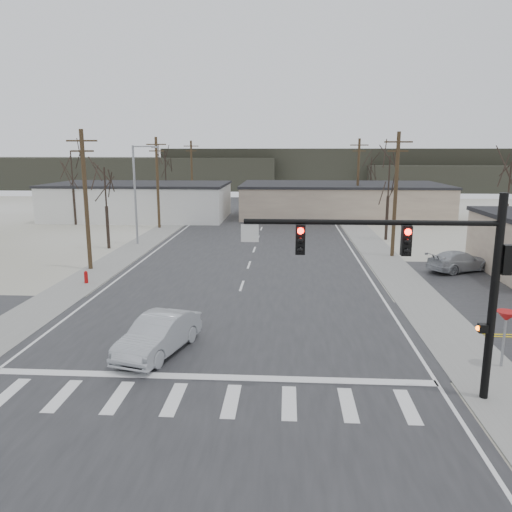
{
  "coord_description": "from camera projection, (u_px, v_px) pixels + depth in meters",
  "views": [
    {
      "loc": [
        2.85,
        -22.73,
        8.52
      ],
      "look_at": [
        1.09,
        5.2,
        2.6
      ],
      "focal_mm": 35.0,
      "sensor_mm": 36.0,
      "label": 1
    }
  ],
  "objects": [
    {
      "name": "upole_left_b",
      "position": [
        86.0,
        198.0,
        35.48
      ],
      "size": [
        2.2,
        0.3,
        10.0
      ],
      "color": "#43321F",
      "rests_on": "ground"
    },
    {
      "name": "upole_right_a",
      "position": [
        396.0,
        193.0,
        39.92
      ],
      "size": [
        2.2,
        0.3,
        10.0
      ],
      "color": "#43321F",
      "rests_on": "ground"
    },
    {
      "name": "hill_center",
      "position": [
        340.0,
        168.0,
        116.02
      ],
      "size": [
        80.0,
        18.0,
        9.0
      ],
      "primitive_type": "cube",
      "color": "#333026",
      "rests_on": "ground"
    },
    {
      "name": "cross_road",
      "position": [
        227.0,
        330.0,
        24.13
      ],
      "size": [
        90.0,
        10.0,
        0.04
      ],
      "primitive_type": "cube",
      "color": "#262628",
      "rests_on": "ground"
    },
    {
      "name": "tree_left_mid",
      "position": [
        72.0,
        171.0,
        57.39
      ],
      "size": [
        3.96,
        3.96,
        8.82
      ],
      "color": "#2E231C",
      "rests_on": "ground"
    },
    {
      "name": "traffic_signal_mast",
      "position": [
        438.0,
        268.0,
        16.63
      ],
      "size": [
        8.95,
        0.43,
        7.2
      ],
      "color": "black",
      "rests_on": "ground"
    },
    {
      "name": "streetlight_main",
      "position": [
        137.0,
        189.0,
        45.23
      ],
      "size": [
        2.4,
        0.25,
        9.0
      ],
      "color": "gray",
      "rests_on": "ground"
    },
    {
      "name": "hill_left",
      "position": [
        124.0,
        173.0,
        115.4
      ],
      "size": [
        70.0,
        18.0,
        7.0
      ],
      "primitive_type": "cube",
      "color": "#333026",
      "rests_on": "ground"
    },
    {
      "name": "upole_left_d",
      "position": [
        192.0,
        173.0,
        74.54
      ],
      "size": [
        2.2,
        0.3,
        10.0
      ],
      "color": "#43321F",
      "rests_on": "ground"
    },
    {
      "name": "building_right_far",
      "position": [
        341.0,
        200.0,
        66.04
      ],
      "size": [
        26.3,
        14.3,
        4.3
      ],
      "color": "#B9A78D",
      "rests_on": "ground"
    },
    {
      "name": "sidewalk_right",
      "position": [
        377.0,
        251.0,
        43.01
      ],
      "size": [
        3.0,
        90.0,
        0.06
      ],
      "primitive_type": "cube",
      "color": "gray",
      "rests_on": "ground"
    },
    {
      "name": "ground",
      "position": [
        227.0,
        330.0,
        24.14
      ],
      "size": [
        140.0,
        140.0,
        0.0
      ],
      "primitive_type": "plane",
      "color": "silver",
      "rests_on": "ground"
    },
    {
      "name": "building_left_far",
      "position": [
        140.0,
        201.0,
        63.71
      ],
      "size": [
        22.3,
        12.3,
        4.5
      ],
      "color": "silver",
      "rests_on": "ground"
    },
    {
      "name": "hill_right",
      "position": [
        505.0,
        178.0,
        108.37
      ],
      "size": [
        60.0,
        18.0,
        5.5
      ],
      "primitive_type": "cube",
      "color": "#333026",
      "rests_on": "ground"
    },
    {
      "name": "tree_lot",
      "position": [
        509.0,
        185.0,
        43.11
      ],
      "size": [
        3.52,
        3.52,
        7.84
      ],
      "color": "#2E231C",
      "rests_on": "ground"
    },
    {
      "name": "tree_left_far",
      "position": [
        165.0,
        167.0,
        68.62
      ],
      "size": [
        3.96,
        3.96,
        8.82
      ],
      "color": "#2E231C",
      "rests_on": "ground"
    },
    {
      "name": "fire_hydrant",
      "position": [
        86.0,
        277.0,
        32.48
      ],
      "size": [
        0.24,
        0.24,
        0.87
      ],
      "color": "#A50C0C",
      "rests_on": "ground"
    },
    {
      "name": "sidewalk_left",
      "position": [
        135.0,
        248.0,
        44.31
      ],
      "size": [
        3.0,
        90.0,
        0.06
      ],
      "primitive_type": "cube",
      "color": "gray",
      "rests_on": "ground"
    },
    {
      "name": "tree_right_far",
      "position": [
        371.0,
        171.0,
        72.83
      ],
      "size": [
        3.52,
        3.52,
        7.84
      ],
      "color": "#2E231C",
      "rests_on": "ground"
    },
    {
      "name": "car_far_a",
      "position": [
        277.0,
        212.0,
        64.22
      ],
      "size": [
        3.78,
        5.2,
        1.4
      ],
      "primitive_type": "imported",
      "rotation": [
        0.0,
        0.0,
        2.72
      ],
      "color": "black",
      "rests_on": "main_road"
    },
    {
      "name": "upole_left_c",
      "position": [
        158.0,
        181.0,
        55.01
      ],
      "size": [
        2.2,
        0.3,
        10.0
      ],
      "color": "#43321F",
      "rests_on": "ground"
    },
    {
      "name": "car_parked_silver",
      "position": [
        459.0,
        261.0,
        35.74
      ],
      "size": [
        5.36,
        4.08,
        1.45
      ],
      "primitive_type": "imported",
      "rotation": [
        0.0,
        0.0,
        2.05
      ],
      "color": "#94979D",
      "rests_on": "parking_lot"
    },
    {
      "name": "tree_left_near",
      "position": [
        105.0,
        189.0,
        43.38
      ],
      "size": [
        3.3,
        3.3,
        7.35
      ],
      "color": "#2E231C",
      "rests_on": "ground"
    },
    {
      "name": "sedan_crossing",
      "position": [
        159.0,
        335.0,
        21.19
      ],
      "size": [
        3.0,
        5.23,
        1.63
      ],
      "primitive_type": "imported",
      "rotation": [
        0.0,
        0.0,
        -0.27
      ],
      "color": "#A2A6AC",
      "rests_on": "main_road"
    },
    {
      "name": "car_far_b",
      "position": [
        266.0,
        204.0,
        74.68
      ],
      "size": [
        2.52,
        4.2,
        1.34
      ],
      "primitive_type": "imported",
      "rotation": [
        0.0,
        0.0,
        -0.26
      ],
      "color": "black",
      "rests_on": "main_road"
    },
    {
      "name": "tree_right_mid",
      "position": [
        389.0,
        178.0,
        47.53
      ],
      "size": [
        3.74,
        3.74,
        8.33
      ],
      "color": "#2E231C",
      "rests_on": "ground"
    },
    {
      "name": "upole_right_b",
      "position": [
        358.0,
        178.0,
        61.41
      ],
      "size": [
        2.2,
        0.3,
        10.0
      ],
      "color": "#43321F",
      "rests_on": "ground"
    },
    {
      "name": "main_road",
      "position": [
        250.0,
        262.0,
        38.78
      ],
      "size": [
        18.0,
        110.0,
        0.05
      ],
      "primitive_type": "cube",
      "color": "#262628",
      "rests_on": "ground"
    },
    {
      "name": "yield_sign",
      "position": [
        506.0,
        318.0,
        19.58
      ],
      "size": [
        0.8,
        0.8,
        2.35
      ],
      "color": "gray",
      "rests_on": "ground"
    }
  ]
}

